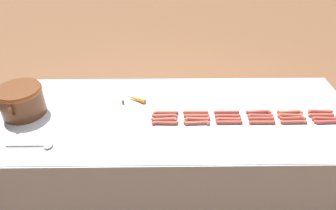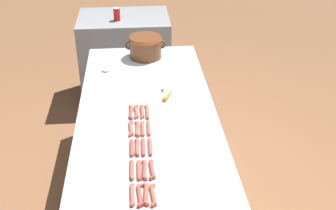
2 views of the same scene
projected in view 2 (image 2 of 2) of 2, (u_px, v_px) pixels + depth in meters
ground_plane at (150, 210)px, 3.21m from camera, size 20.00×20.00×0.00m
griddle_counter at (149, 167)px, 3.00m from camera, size 0.93×2.39×0.84m
back_cabinet at (126, 58)px, 4.54m from camera, size 0.93×0.66×0.91m
hot_dog_1 at (132, 195)px, 2.13m from camera, size 0.03×0.17×0.02m
hot_dog_2 at (132, 170)px, 2.30m from camera, size 0.03×0.17×0.02m
hot_dog_3 at (132, 148)px, 2.48m from camera, size 0.02×0.17×0.02m
hot_dog_4 at (131, 128)px, 2.65m from camera, size 0.03×0.17×0.02m
hot_dog_5 at (131, 112)px, 2.82m from camera, size 0.03×0.17×0.02m
hot_dog_7 at (140, 195)px, 2.13m from camera, size 0.03×0.17×0.02m
hot_dog_8 at (139, 170)px, 2.30m from camera, size 0.02×0.17×0.02m
hot_dog_9 at (137, 147)px, 2.48m from camera, size 0.03×0.17×0.02m
hot_dog_10 at (137, 129)px, 2.65m from camera, size 0.03×0.17×0.02m
hot_dog_11 at (136, 112)px, 2.83m from camera, size 0.03×0.17×0.02m
hot_dog_13 at (146, 194)px, 2.14m from camera, size 0.03×0.17×0.02m
hot_dog_14 at (144, 170)px, 2.30m from camera, size 0.03×0.17×0.02m
hot_dog_15 at (143, 147)px, 2.48m from camera, size 0.02×0.17×0.02m
hot_dog_16 at (143, 128)px, 2.65m from camera, size 0.02×0.17×0.02m
hot_dog_17 at (142, 111)px, 2.83m from camera, size 0.03×0.17×0.02m
hot_dog_19 at (153, 195)px, 2.13m from camera, size 0.03×0.17×0.02m
hot_dog_20 at (151, 169)px, 2.31m from camera, size 0.03×0.17×0.02m
hot_dog_21 at (150, 147)px, 2.48m from camera, size 0.02×0.17×0.02m
hot_dog_22 at (149, 128)px, 2.66m from camera, size 0.03×0.17×0.02m
hot_dog_23 at (147, 112)px, 2.82m from camera, size 0.03×0.17×0.02m
bean_pot at (145, 46)px, 3.56m from camera, size 0.35×0.28×0.19m
serving_spoon at (106, 68)px, 3.41m from camera, size 0.07×0.27×0.02m
carrot at (168, 94)px, 3.02m from camera, size 0.11×0.17×0.03m
soda_can at (117, 14)px, 4.18m from camera, size 0.07×0.07×0.12m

